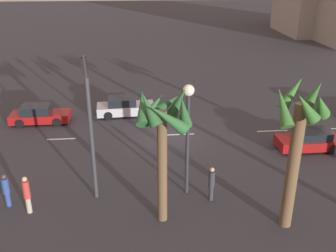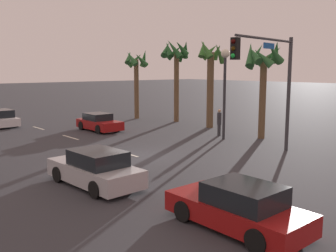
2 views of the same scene
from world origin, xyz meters
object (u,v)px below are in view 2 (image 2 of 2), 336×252
streetlamp (225,76)px  car_1 (95,169)px  car_0 (239,208)px  palm_tree_1 (211,68)px  palm_tree_3 (176,59)px  palm_tree_0 (263,65)px  palm_tree_2 (136,68)px  car_3 (99,123)px  car_2 (0,119)px  traffic_signal (272,74)px  pedestrian_0 (219,121)px

streetlamp → car_1: bearing=-74.0°
car_1 → car_0: bearing=9.0°
palm_tree_1 → palm_tree_3: palm_tree_3 is taller
palm_tree_0 → palm_tree_2: 13.71m
car_0 → car_1: size_ratio=0.95×
car_3 → palm_tree_0: 12.49m
car_1 → palm_tree_0: palm_tree_0 is taller
palm_tree_0 → palm_tree_3: size_ratio=0.91×
car_2 → traffic_signal: bearing=19.2°
palm_tree_0 → palm_tree_1: palm_tree_1 is taller
car_1 → traffic_signal: (1.61, 9.42, 3.65)m
car_3 → streetlamp: (8.49, 4.27, 3.50)m
traffic_signal → streetlamp: traffic_signal is taller
car_2 → car_3: bearing=34.6°
car_0 → traffic_signal: (-4.71, 8.42, 3.68)m
pedestrian_0 → palm_tree_2: (-11.24, 1.25, 3.65)m
streetlamp → palm_tree_1: palm_tree_1 is taller
car_0 → palm_tree_0: palm_tree_0 is taller
car_3 → pedestrian_0: 8.96m
streetlamp → palm_tree_0: size_ratio=0.90×
car_2 → streetlamp: 18.42m
car_0 → palm_tree_2: (-21.96, 12.52, 4.02)m
traffic_signal → palm_tree_1: 10.34m
pedestrian_0 → palm_tree_0: bearing=28.6°
streetlamp → palm_tree_1: size_ratio=0.85×
car_1 → car_3: 13.79m
car_0 → palm_tree_1: palm_tree_1 is taller
car_3 → palm_tree_2: palm_tree_2 is taller
car_1 → palm_tree_3: palm_tree_3 is taller
palm_tree_1 → palm_tree_3: 4.39m
car_3 → streetlamp: bearing=26.7°
car_0 → palm_tree_3: palm_tree_3 is taller
palm_tree_1 → traffic_signal: bearing=-29.6°
traffic_signal → streetlamp: bearing=157.5°
palm_tree_0 → car_1: bearing=-81.9°
pedestrian_0 → palm_tree_1: size_ratio=0.27×
palm_tree_3 → car_1: bearing=-51.8°
traffic_signal → palm_tree_2: palm_tree_2 is taller
car_3 → palm_tree_2: bearing=121.4°
pedestrian_0 → palm_tree_3: palm_tree_3 is taller
traffic_signal → palm_tree_2: 17.74m
car_2 → car_1: bearing=-6.9°
palm_tree_1 → car_2: bearing=-133.2°
car_1 → traffic_signal: bearing=80.3°
car_1 → car_3: (-11.78, 7.18, -0.06)m
car_0 → streetlamp: streetlamp is taller
car_0 → palm_tree_0: size_ratio=0.67×
car_1 → palm_tree_3: size_ratio=0.63×
car_0 → car_3: size_ratio=1.07×
streetlamp → palm_tree_3: bearing=158.1°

